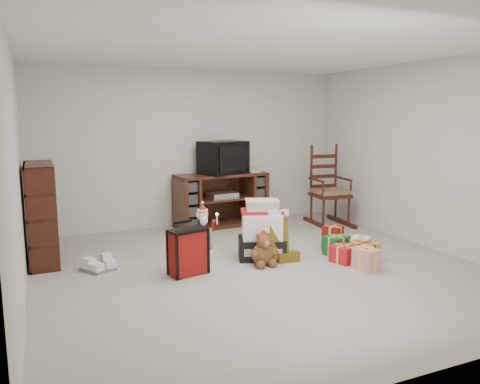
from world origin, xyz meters
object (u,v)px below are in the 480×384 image
Objects in this scene: teddy_bear at (263,251)px; sneaker_pair at (100,265)px; rocking_chair at (328,196)px; gift_pile at (262,233)px; tv_stand at (222,200)px; red_suitcase at (188,252)px; bookshelf at (41,215)px; mrs_claus_figurine at (203,233)px; santa_figurine at (268,234)px; gift_cluster at (350,248)px; crt_television at (223,157)px.

teddy_bear is 1.91m from sneaker_pair.
rocking_chair reaches higher than gift_pile.
tv_stand is at bearing 165.48° from rocking_chair.
rocking_chair is 3.23m from red_suitcase.
bookshelf is 2.70m from gift_pile.
bookshelf is at bearing 168.56° from mrs_claus_figurine.
red_suitcase is 0.91m from mrs_claus_figurine.
bookshelf is at bearing 152.84° from teddy_bear.
tv_stand is 3.65× the size of sneaker_pair.
tv_stand is at bearing 92.93° from santa_figurine.
bookshelf is 1.84× the size of mrs_claus_figurine.
rocking_chair is 2.20× the size of red_suitcase.
bookshelf is 1.00m from sneaker_pair.
bookshelf is at bearing -171.13° from rocking_chair.
rocking_chair is at bearing 64.59° from gift_cluster.
rocking_chair reaches higher than tv_stand.
mrs_claus_figurine is at bearing -11.44° from bookshelf.
gift_cluster is (0.84, -2.29, -0.30)m from tv_stand.
gift_pile reaches higher than mrs_claus_figurine.
santa_figurine is 1.27× the size of sneaker_pair.
crt_television is at bearing 57.78° from mrs_claus_figurine.
red_suitcase is at bearing -147.68° from rocking_chair.
teddy_bear is at bearing -121.75° from santa_figurine.
gift_pile is at bearing 156.50° from gift_cluster.
rocking_chair reaches higher than sneaker_pair.
santa_figurine is at bearing 10.07° from red_suitcase.
bookshelf is at bearing 111.69° from sneaker_pair.
gift_pile reaches higher than teddy_bear.
tv_stand is 2.34× the size of mrs_claus_figurine.
gift_cluster is (1.60, -1.02, -0.13)m from mrs_claus_figurine.
tv_stand is at bearing 58.96° from mrs_claus_figurine.
gift_cluster is at bearing -37.25° from sneaker_pair.
rocking_chair is 2.53× the size of santa_figurine.
gift_cluster is (-0.81, -1.71, -0.34)m from rocking_chair.
teddy_bear is at bearing 170.96° from gift_cluster.
red_suitcase is 1.08m from sneaker_pair.
rocking_chair is 2.07× the size of mrs_claus_figurine.
sneaker_pair is (-2.10, -1.50, -0.37)m from tv_stand.
tv_stand is 2.61m from sneaker_pair.
rocking_chair is 2.23m from gift_pile.
mrs_claus_figurine is (-0.84, 0.23, 0.05)m from santa_figurine.
rocking_chair is at bearing -24.50° from tv_stand.
crt_television is (0.80, 1.27, 0.86)m from mrs_claus_figurine.
sneaker_pair is at bearing -46.18° from bookshelf.
sneaker_pair is at bearing -164.82° from crt_television.
bookshelf reaches higher than gift_pile.
gift_pile is at bearing -32.49° from sneaker_pair.
tv_stand is 2.40m from red_suitcase.
teddy_bear is 0.72m from santa_figurine.
gift_pile is 1.73× the size of sneaker_pair.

